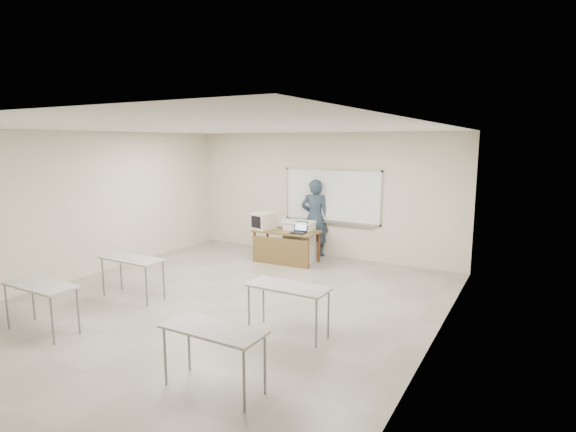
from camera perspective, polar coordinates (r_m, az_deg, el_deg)
The scene contains 10 objects.
floor at distance 8.00m, azimuth -8.40°, elevation -11.03°, with size 7.00×8.00×0.01m, color gray.
whiteboard at distance 10.86m, azimuth 5.61°, elevation 2.49°, with size 2.48×0.10×1.31m.
student_desks at distance 6.83m, azimuth -15.57°, elevation -8.90°, with size 4.40×2.20×0.73m.
instructor_desk at distance 10.36m, azimuth -0.48°, elevation -3.01°, with size 1.49×0.74×0.75m.
podium at distance 10.55m, azimuth 1.44°, elevation -3.19°, with size 0.68×0.50×0.95m.
crt_monitor at distance 10.55m, azimuth -3.10°, elevation -0.62°, with size 0.43×0.48×0.41m.
laptop at distance 10.11m, azimuth 1.46°, elevation -1.84°, with size 0.33×0.31×0.24m.
mouse at distance 10.26m, azimuth 0.62°, elevation -1.90°, with size 0.09×0.06×0.03m, color #ADB0B5.
keyboard at distance 10.42m, azimuth 0.41°, elevation -0.61°, with size 0.49×0.16×0.03m, color beige.
presenter at distance 11.01m, azimuth 3.43°, elevation -0.20°, with size 0.69×0.45×1.89m, color black.
Camera 1 is at (4.64, -5.90, 2.77)m, focal length 28.00 mm.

